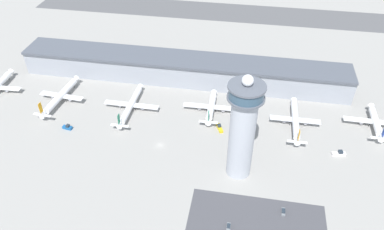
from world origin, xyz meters
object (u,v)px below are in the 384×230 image
at_px(car_white_wagon, 283,212).
at_px(car_green_van, 229,227).
at_px(airplane_gate_foxtrot, 376,122).
at_px(service_truck_fuel, 339,154).
at_px(service_truck_catering, 67,127).
at_px(control_tower, 243,128).
at_px(service_truck_baggage, 220,128).
at_px(airplane_gate_echo, 295,120).
at_px(airplane_gate_delta, 211,107).
at_px(airplane_gate_charlie, 131,105).
at_px(airplane_gate_bravo, 61,96).

relative_size(car_white_wagon, car_green_van, 1.09).
bearing_deg(airplane_gate_foxtrot, service_truck_fuel, -130.19).
bearing_deg(service_truck_fuel, service_truck_catering, -178.26).
bearing_deg(car_green_van, control_tower, 87.66).
distance_m(service_truck_fuel, car_white_wagon, 54.77).
height_order(airplane_gate_foxtrot, service_truck_baggage, airplane_gate_foxtrot).
xyz_separation_m(control_tower, airplane_gate_echo, (31.05, 43.60, -25.12)).
bearing_deg(airplane_gate_foxtrot, car_white_wagon, -126.87).
bearing_deg(airplane_gate_delta, car_white_wagon, -58.37).
relative_size(airplane_gate_delta, service_truck_fuel, 4.58).
bearing_deg(airplane_gate_charlie, service_truck_baggage, -8.65).
distance_m(airplane_gate_bravo, car_white_wagon, 158.15).
distance_m(airplane_gate_delta, airplane_gate_foxtrot, 99.70).
height_order(airplane_gate_foxtrot, car_white_wagon, airplane_gate_foxtrot).
bearing_deg(airplane_gate_foxtrot, service_truck_baggage, -169.11).
distance_m(airplane_gate_charlie, airplane_gate_foxtrot, 150.95).
relative_size(airplane_gate_delta, airplane_gate_echo, 0.86).
bearing_deg(service_truck_catering, airplane_gate_foxtrot, 10.38).
bearing_deg(airplane_gate_delta, car_green_van, -77.07).
xyz_separation_m(airplane_gate_bravo, service_truck_fuel, (174.79, -20.85, -3.45)).
xyz_separation_m(airplane_gate_charlie, car_green_van, (70.48, -77.75, -3.54)).
bearing_deg(airplane_gate_delta, service_truck_catering, -159.18).
bearing_deg(airplane_gate_bravo, airplane_gate_charlie, -1.26).
relative_size(airplane_gate_delta, service_truck_catering, 5.90).
xyz_separation_m(airplane_gate_charlie, service_truck_catering, (-32.47, -24.63, -2.99)).
bearing_deg(airplane_gate_foxtrot, airplane_gate_delta, -178.96).
relative_size(airplane_gate_charlie, airplane_gate_echo, 1.05).
relative_size(airplane_gate_foxtrot, service_truck_fuel, 4.67).
xyz_separation_m(airplane_gate_echo, car_white_wagon, (-7.65, -66.87, -4.01)).
bearing_deg(car_green_van, airplane_gate_foxtrot, 47.21).
height_order(car_white_wagon, car_green_van, car_white_wagon).
distance_m(airplane_gate_bravo, service_truck_baggage, 107.12).
bearing_deg(airplane_gate_echo, airplane_gate_delta, 174.38).
bearing_deg(airplane_gate_delta, service_truck_fuel, -19.62).
height_order(airplane_gate_echo, car_green_van, airplane_gate_echo).
bearing_deg(service_truck_baggage, airplane_gate_bravo, 174.68).
bearing_deg(control_tower, airplane_gate_charlie, 149.96).
height_order(service_truck_catering, service_truck_baggage, service_truck_catering).
distance_m(service_truck_catering, car_green_van, 115.85).
xyz_separation_m(airplane_gate_delta, service_truck_fuel, (75.44, -26.90, -2.86)).
bearing_deg(control_tower, airplane_gate_delta, 113.27).
xyz_separation_m(airplane_gate_echo, service_truck_fuel, (23.44, -21.78, -3.49)).
xyz_separation_m(control_tower, car_green_van, (-1.48, -36.13, -29.16)).
height_order(airplane_gate_echo, car_white_wagon, airplane_gate_echo).
height_order(airplane_gate_echo, service_truck_fuel, airplane_gate_echo).
distance_m(service_truck_baggage, car_white_wagon, 67.19).
bearing_deg(airplane_gate_charlie, airplane_gate_echo, 1.10).
relative_size(control_tower, service_truck_fuel, 7.57).
height_order(airplane_gate_echo, airplane_gate_foxtrot, airplane_gate_foxtrot).
bearing_deg(airplane_gate_charlie, service_truck_catering, -142.82).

